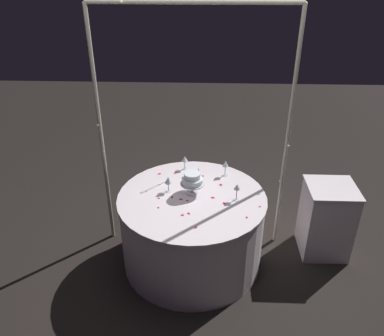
% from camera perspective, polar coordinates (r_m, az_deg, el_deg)
% --- Properties ---
extents(ground_plane, '(12.00, 12.00, 0.00)m').
position_cam_1_polar(ground_plane, '(3.96, 0.00, -13.23)').
color(ground_plane, black).
extents(decorative_arch, '(1.78, 0.06, 2.35)m').
position_cam_1_polar(decorative_arch, '(3.47, 0.24, 9.16)').
color(decorative_arch, '#B7B29E').
rests_on(decorative_arch, ground).
extents(main_table, '(1.35, 1.35, 0.74)m').
position_cam_1_polar(main_table, '(3.72, 0.00, -9.00)').
color(main_table, white).
rests_on(main_table, ground).
extents(side_table, '(0.46, 0.46, 0.75)m').
position_cam_1_polar(side_table, '(4.06, 19.15, -7.16)').
color(side_table, white).
rests_on(side_table, ground).
extents(tiered_cake, '(0.22, 0.22, 0.21)m').
position_cam_1_polar(tiered_cake, '(3.48, -0.03, -1.76)').
color(tiered_cake, silver).
rests_on(tiered_cake, main_table).
extents(wine_glass_0, '(0.06, 0.06, 0.14)m').
position_cam_1_polar(wine_glass_0, '(3.90, -1.09, 1.27)').
color(wine_glass_0, silver).
rests_on(wine_glass_0, main_table).
extents(wine_glass_1, '(0.06, 0.06, 0.16)m').
position_cam_1_polar(wine_glass_1, '(3.42, 6.64, -2.95)').
color(wine_glass_1, silver).
rests_on(wine_glass_1, main_table).
extents(wine_glass_2, '(0.06, 0.06, 0.15)m').
position_cam_1_polar(wine_glass_2, '(3.53, -3.52, -1.86)').
color(wine_glass_2, silver).
rests_on(wine_glass_2, main_table).
extents(wine_glass_3, '(0.06, 0.06, 0.16)m').
position_cam_1_polar(wine_glass_3, '(3.79, 4.96, 0.52)').
color(wine_glass_3, silver).
rests_on(wine_glass_3, main_table).
extents(wine_glass_4, '(0.06, 0.06, 0.15)m').
position_cam_1_polar(wine_glass_4, '(3.67, 0.97, -0.59)').
color(wine_glass_4, silver).
rests_on(wine_glass_4, main_table).
extents(cake_knife, '(0.22, 0.22, 0.01)m').
position_cam_1_polar(cake_knife, '(3.67, -5.41, -2.68)').
color(cake_knife, silver).
rests_on(cake_knife, main_table).
extents(rose_petal_0, '(0.04, 0.04, 0.00)m').
position_cam_1_polar(rose_petal_0, '(3.29, -0.47, -6.71)').
color(rose_petal_0, '#C61951').
rests_on(rose_petal_0, main_table).
extents(rose_petal_1, '(0.04, 0.04, 0.00)m').
position_cam_1_polar(rose_petal_1, '(3.49, 3.09, -4.37)').
color(rose_petal_1, '#C61951').
rests_on(rose_petal_1, main_table).
extents(rose_petal_2, '(0.03, 0.04, 0.00)m').
position_cam_1_polar(rose_petal_2, '(3.68, 4.26, -2.48)').
color(rose_petal_2, '#C61951').
rests_on(rose_petal_2, main_table).
extents(rose_petal_3, '(0.03, 0.02, 0.00)m').
position_cam_1_polar(rose_petal_3, '(3.73, -0.94, -1.94)').
color(rose_petal_3, '#C61951').
rests_on(rose_petal_3, main_table).
extents(rose_petal_4, '(0.03, 0.03, 0.00)m').
position_cam_1_polar(rose_petal_4, '(3.49, -4.92, -4.44)').
color(rose_petal_4, '#C61951').
rests_on(rose_petal_4, main_table).
extents(rose_petal_5, '(0.03, 0.03, 0.00)m').
position_cam_1_polar(rose_petal_5, '(3.37, -4.99, -5.84)').
color(rose_petal_5, '#C61951').
rests_on(rose_petal_5, main_table).
extents(rose_petal_6, '(0.03, 0.02, 0.00)m').
position_cam_1_polar(rose_petal_6, '(3.45, -0.71, -4.84)').
color(rose_petal_6, '#C61951').
rests_on(rose_petal_6, main_table).
extents(rose_petal_7, '(0.04, 0.03, 0.00)m').
position_cam_1_polar(rose_petal_7, '(3.87, -2.44, -0.73)').
color(rose_petal_7, '#C61951').
rests_on(rose_petal_7, main_table).
extents(rose_petal_8, '(0.04, 0.04, 0.00)m').
position_cam_1_polar(rose_petal_8, '(3.75, -0.44, -1.82)').
color(rose_petal_8, '#C61951').
rests_on(rose_petal_8, main_table).
extents(rose_petal_9, '(0.05, 0.05, 0.00)m').
position_cam_1_polar(rose_petal_9, '(3.70, -0.24, -2.28)').
color(rose_petal_9, '#C61951').
rests_on(rose_petal_9, main_table).
extents(rose_petal_10, '(0.04, 0.04, 0.00)m').
position_cam_1_polar(rose_petal_10, '(3.14, 0.55, -8.74)').
color(rose_petal_10, '#C61951').
rests_on(rose_petal_10, main_table).
extents(rose_petal_11, '(0.04, 0.04, 0.00)m').
position_cam_1_polar(rose_petal_11, '(3.87, -4.83, -0.85)').
color(rose_petal_11, '#C61951').
rests_on(rose_petal_11, main_table).
extents(rose_petal_12, '(0.02, 0.03, 0.00)m').
position_cam_1_polar(rose_petal_12, '(3.28, 8.08, -7.21)').
color(rose_petal_12, '#C61951').
rests_on(rose_petal_12, main_table).
extents(rose_petal_13, '(0.04, 0.03, 0.00)m').
position_cam_1_polar(rose_petal_13, '(3.82, 1.57, -1.19)').
color(rose_petal_13, '#C61951').
rests_on(rose_petal_13, main_table).
extents(rose_petal_14, '(0.04, 0.04, 0.00)m').
position_cam_1_polar(rose_petal_14, '(3.27, -1.43, -6.95)').
color(rose_petal_14, '#C61951').
rests_on(rose_petal_14, main_table).
extents(rose_petal_15, '(0.04, 0.04, 0.00)m').
position_cam_1_polar(rose_petal_15, '(3.42, 4.77, -5.22)').
color(rose_petal_15, '#C61951').
rests_on(rose_petal_15, main_table).
extents(rose_petal_16, '(0.03, 0.04, 0.00)m').
position_cam_1_polar(rose_petal_16, '(3.50, -2.96, -4.31)').
color(rose_petal_16, '#C61951').
rests_on(rose_petal_16, main_table).
extents(rose_petal_17, '(0.03, 0.03, 0.00)m').
position_cam_1_polar(rose_petal_17, '(3.42, 9.97, -5.62)').
color(rose_petal_17, '#C61951').
rests_on(rose_petal_17, main_table).
extents(rose_petal_18, '(0.04, 0.03, 0.00)m').
position_cam_1_polar(rose_petal_18, '(3.47, -1.65, -4.61)').
color(rose_petal_18, '#C61951').
rests_on(rose_petal_18, main_table).
extents(rose_petal_19, '(0.04, 0.04, 0.00)m').
position_cam_1_polar(rose_petal_19, '(3.60, -6.84, -3.43)').
color(rose_petal_19, '#C61951').
rests_on(rose_petal_19, main_table).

